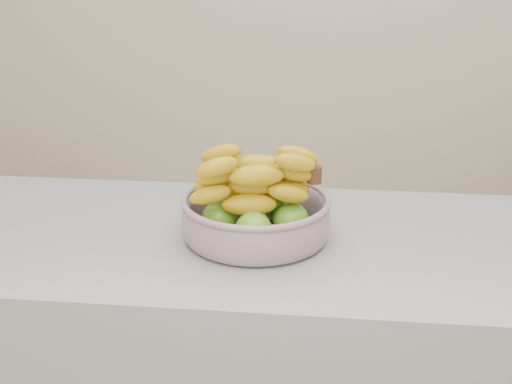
{
  "coord_description": "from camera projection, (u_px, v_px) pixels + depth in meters",
  "views": [
    {
      "loc": [
        -0.06,
        -1.77,
        1.52
      ],
      "look_at": [
        -0.2,
        -0.45,
        1.0
      ],
      "focal_mm": 50.0,
      "sensor_mm": 36.0,
      "label": 1
    }
  ],
  "objects": [
    {
      "name": "fruit_bowl",
      "position": [
        256.0,
        211.0,
        1.45
      ],
      "size": [
        0.3,
        0.3,
        0.18
      ],
      "rotation": [
        0.0,
        0.0,
        0.04
      ],
      "color": "#9CAEBB",
      "rests_on": "counter"
    }
  ]
}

